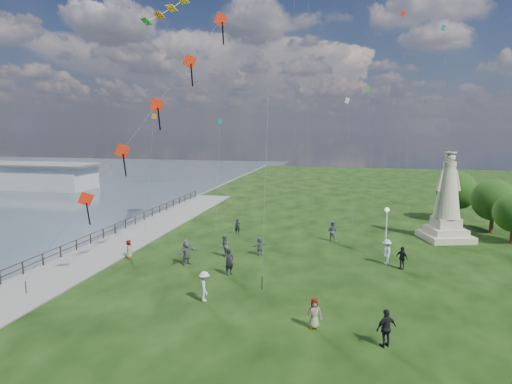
% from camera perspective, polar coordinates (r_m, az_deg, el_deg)
% --- Properties ---
extents(waterfront, '(200.00, 200.00, 1.51)m').
position_cam_1_polar(waterfront, '(39.13, -20.65, -7.19)').
color(waterfront, '#374852').
rests_on(waterfront, ground).
extents(pier_pavilion, '(30.00, 8.00, 4.40)m').
position_cam_1_polar(pier_pavilion, '(86.89, -29.28, 1.98)').
color(pier_pavilion, '#A0A09B').
rests_on(pier_pavilion, ground).
extents(statue, '(4.93, 4.93, 8.05)m').
position_cam_1_polar(statue, '(42.65, 24.10, -1.83)').
color(statue, tan).
rests_on(statue, ground).
extents(lamppost, '(0.37, 0.37, 3.97)m').
position_cam_1_polar(lamppost, '(35.44, 17.01, -3.75)').
color(lamppost, silver).
rests_on(lamppost, ground).
extents(tree_row, '(6.60, 12.66, 5.51)m').
position_cam_1_polar(tree_row, '(48.16, 27.82, -0.75)').
color(tree_row, '#382314').
rests_on(tree_row, ground).
extents(person_0, '(0.78, 0.80, 1.85)m').
position_cam_1_polar(person_0, '(30.26, -3.57, -9.29)').
color(person_0, black).
rests_on(person_0, ground).
extents(person_1, '(0.84, 1.02, 1.80)m').
position_cam_1_polar(person_1, '(34.27, -4.27, -7.19)').
color(person_1, '#595960').
rests_on(person_1, ground).
extents(person_2, '(1.08, 1.31, 1.81)m').
position_cam_1_polar(person_2, '(26.08, -6.90, -12.38)').
color(person_2, silver).
rests_on(person_2, ground).
extents(person_3, '(1.21, 1.08, 1.85)m').
position_cam_1_polar(person_3, '(21.84, 16.98, -16.95)').
color(person_3, black).
rests_on(person_3, ground).
extents(person_4, '(0.83, 0.58, 1.58)m').
position_cam_1_polar(person_4, '(22.91, 7.75, -15.75)').
color(person_4, '#595960').
rests_on(person_4, ground).
extents(person_5, '(1.60, 1.93, 1.93)m').
position_cam_1_polar(person_5, '(32.73, -9.24, -7.93)').
color(person_5, '#595960').
rests_on(person_5, ground).
extents(person_6, '(0.62, 0.48, 1.49)m').
position_cam_1_polar(person_6, '(41.35, -2.48, -4.64)').
color(person_6, black).
rests_on(person_6, ground).
extents(person_7, '(1.02, 0.81, 1.83)m').
position_cam_1_polar(person_7, '(39.46, 10.13, -5.16)').
color(person_7, '#595960').
rests_on(person_7, ground).
extents(person_8, '(0.81, 1.31, 1.91)m').
position_cam_1_polar(person_8, '(33.86, 17.02, -7.65)').
color(person_8, silver).
rests_on(person_8, ground).
extents(person_9, '(1.04, 1.05, 1.66)m').
position_cam_1_polar(person_9, '(33.21, 18.87, -8.28)').
color(person_9, black).
rests_on(person_9, ground).
extents(person_10, '(0.66, 0.82, 1.46)m').
position_cam_1_polar(person_10, '(35.40, -16.58, -7.30)').
color(person_10, '#595960').
rests_on(person_10, ground).
extents(person_11, '(1.40, 1.41, 1.50)m').
position_cam_1_polar(person_11, '(34.68, 0.49, -7.23)').
color(person_11, '#595960').
rests_on(person_11, ground).
extents(red_kite_train, '(10.41, 9.35, 18.27)m').
position_cam_1_polar(red_kite_train, '(29.99, -13.49, 10.40)').
color(red_kite_train, black).
rests_on(red_kite_train, ground).
extents(small_kites, '(29.73, 16.58, 32.34)m').
position_cam_1_polar(small_kites, '(46.37, 8.58, 14.47)').
color(small_kites, '#187391').
rests_on(small_kites, ground).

